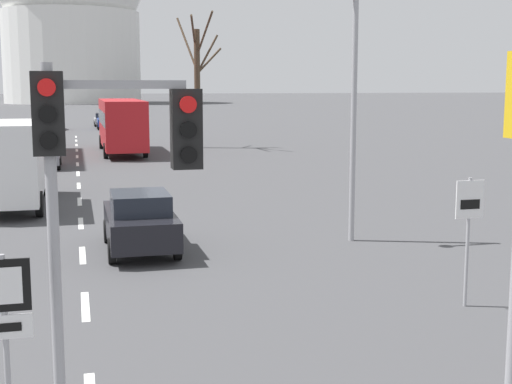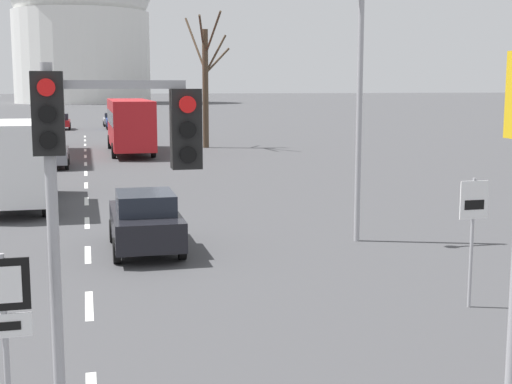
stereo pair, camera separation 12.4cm
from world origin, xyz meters
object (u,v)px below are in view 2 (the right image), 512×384
speed_limit_sign (473,220)px  street_lamp_right (349,86)px  traffic_signal_centre_tall (100,160)px  sedan_near_left (43,134)px  sedan_mid_centre (61,121)px  delivery_truck (16,161)px  sedan_near_right (52,153)px  route_sign_post (4,324)px  sedan_far_right (145,221)px  city_bus (130,122)px  sedan_distant_centre (116,121)px  sedan_far_left (111,119)px

speed_limit_sign → street_lamp_right: (-0.25, 6.32, 2.61)m
traffic_signal_centre_tall → sedan_near_left: (-3.29, 47.51, -2.71)m
sedan_near_left → sedan_mid_centre: (0.75, 18.59, 0.01)m
street_lamp_right → sedan_mid_centre: (-9.50, 55.93, -3.56)m
sedan_mid_centre → delivery_truck: size_ratio=0.58×
sedan_near_left → sedan_near_right: sedan_near_left is taller
route_sign_post → speed_limit_sign: speed_limit_sign is taller
route_sign_post → sedan_far_right: bearing=77.2°
sedan_near_right → delivery_truck: size_ratio=0.56×
sedan_mid_centre → city_bus: size_ratio=0.39×
traffic_signal_centre_tall → sedan_near_right: traffic_signal_centre_tall is taller
sedan_near_right → sedan_distant_centre: (4.86, 34.10, 0.06)m
sedan_mid_centre → sedan_far_left: (5.19, 5.17, -0.08)m
sedan_far_right → sedan_distant_centre: bearing=88.4°
traffic_signal_centre_tall → delivery_truck: size_ratio=0.65×
sedan_distant_centre → street_lamp_right: bearing=-85.8°
sedan_mid_centre → sedan_distant_centre: sedan_distant_centre is taller
route_sign_post → sedan_distant_centre: route_sign_post is taller
speed_limit_sign → street_lamp_right: 6.85m
route_sign_post → street_lamp_right: street_lamp_right is taller
sedan_near_right → sedan_distant_centre: 34.44m
sedan_mid_centre → sedan_near_left: bearing=-92.3°
speed_limit_sign → city_bus: (-4.53, 34.91, 0.28)m
sedan_far_left → delivery_truck: bearing=-95.7°
sedan_mid_centre → sedan_far_left: 7.33m
sedan_far_left → sedan_near_left: bearing=-104.0°
city_bus → delivery_truck: (-5.33, -20.26, -0.35)m
sedan_near_right → street_lamp_right: bearing=-67.1°
sedan_mid_centre → traffic_signal_centre_tall: bearing=-87.8°
route_sign_post → sedan_distant_centre: bearing=86.5°
sedan_distant_centre → sedan_mid_centre: bearing=172.9°
sedan_near_right → sedan_far_left: (4.62, 39.94, -0.05)m
sedan_near_right → speed_limit_sign: bearing=-71.5°
delivery_truck → sedan_far_left: bearing=84.3°
speed_limit_sign → sedan_distant_centre: speed_limit_sign is taller
street_lamp_right → city_bus: street_lamp_right is taller
traffic_signal_centre_tall → city_bus: traffic_signal_centre_tall is taller
sedan_far_right → city_bus: size_ratio=0.38×
sedan_near_right → delivery_truck: delivery_truck is taller
speed_limit_sign → sedan_near_right: 28.98m
speed_limit_sign → route_sign_post: bearing=-153.0°
sedan_far_right → sedan_distant_centre: size_ratio=1.05×
sedan_near_right → traffic_signal_centre_tall: bearing=-86.4°
traffic_signal_centre_tall → sedan_mid_centre: (-2.54, 66.10, -2.70)m
sedan_near_left → speed_limit_sign: bearing=-76.5°
sedan_far_right → delivery_truck: (-3.96, 8.14, 0.88)m
route_sign_post → city_bus: 39.35m
sedan_near_left → city_bus: city_bus is taller
sedan_far_right → city_bus: (1.37, 28.41, 1.23)m
street_lamp_right → sedan_far_right: (-5.64, 0.18, -3.56)m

